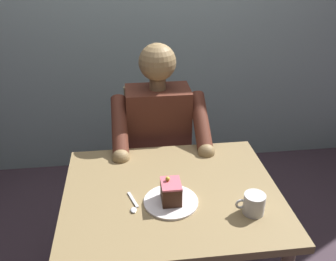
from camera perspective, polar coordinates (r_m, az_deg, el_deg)
The scene contains 7 objects.
dining_table at distance 1.70m, azimuth 0.57°, elevation -11.74°, with size 0.95×0.79×0.71m.
chair at distance 2.33m, azimuth -1.69°, elevation -3.37°, with size 0.42×0.42×0.90m.
seated_person at distance 2.11m, azimuth -1.28°, elevation -2.58°, with size 0.53×0.58×1.21m.
dessert_plate at distance 1.58m, azimuth 0.46°, elevation -10.99°, with size 0.23×0.23×0.01m, color white.
cake_slice at distance 1.54m, azimuth 0.46°, elevation -9.48°, with size 0.08×0.10×0.11m.
coffee_cup at distance 1.54m, azimuth 13.19°, elevation -10.98°, with size 0.12×0.09×0.09m.
dessert_spoon at distance 1.57m, azimuth -5.42°, elevation -11.48°, with size 0.05×0.14×0.01m.
Camera 1 is at (0.18, 1.30, 1.69)m, focal length 39.20 mm.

